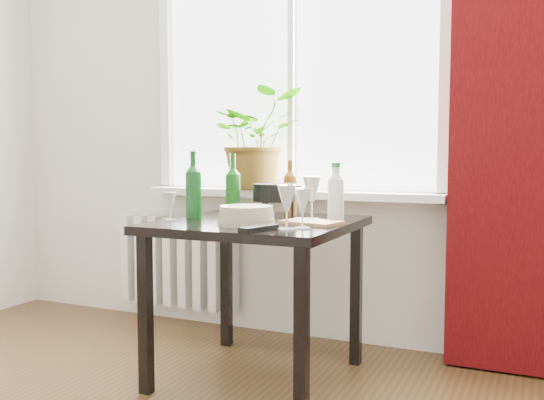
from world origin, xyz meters
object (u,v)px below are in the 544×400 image
at_px(fondue_pot, 274,200).
at_px(wine_bottle_right, 233,185).
at_px(bottle_amber, 290,186).
at_px(wineglass_back_left, 235,199).
at_px(cutting_board, 311,222).
at_px(cleaning_bottle, 336,191).
at_px(wineglass_far_right, 302,208).
at_px(plate_stack, 246,216).
at_px(wineglass_front_left, 170,206).
at_px(potted_plant, 257,139).
at_px(wine_bottle_left, 194,184).
at_px(wineglass_front_right, 287,207).
at_px(radiator, 178,262).
at_px(table, 257,240).
at_px(wineglass_back_center, 312,197).
at_px(tv_remote, 259,228).

bearing_deg(fondue_pot, wine_bottle_right, -152.53).
relative_size(bottle_amber, wineglass_back_left, 1.85).
bearing_deg(cutting_board, cleaning_bottle, 77.36).
height_order(wineglass_far_right, plate_stack, wineglass_far_right).
height_order(wine_bottle_right, cleaning_bottle, wine_bottle_right).
bearing_deg(wineglass_front_left, cleaning_bottle, 27.19).
bearing_deg(potted_plant, plate_stack, -67.24).
height_order(potted_plant, wineglass_front_left, potted_plant).
bearing_deg(bottle_amber, wine_bottle_right, -123.27).
distance_m(cleaning_bottle, wineglass_far_right, 0.38).
height_order(potted_plant, wineglass_back_left, potted_plant).
bearing_deg(wineglass_back_left, cutting_board, -27.77).
relative_size(wine_bottle_left, wineglass_far_right, 1.89).
relative_size(wineglass_far_right, wineglass_front_left, 1.29).
bearing_deg(cutting_board, wineglass_front_right, -93.50).
bearing_deg(plate_stack, radiator, 137.86).
height_order(wineglass_far_right, wineglass_front_left, wineglass_far_right).
relative_size(table, fondue_pot, 3.53).
bearing_deg(wine_bottle_right, cutting_board, -13.33).
relative_size(potted_plant, fondue_pot, 2.34).
xyz_separation_m(wineglass_front_left, cutting_board, (0.63, 0.15, -0.06)).
bearing_deg(cutting_board, wineglass_front_left, -166.74).
bearing_deg(wineglass_far_right, wine_bottle_right, 149.10).
xyz_separation_m(radiator, wineglass_front_left, (0.49, -0.79, 0.43)).
bearing_deg(cleaning_bottle, wineglass_front_right, -97.67).
relative_size(cleaning_bottle, fondue_pot, 1.11).
distance_m(wineglass_back_left, wineglass_front_left, 0.44).
xyz_separation_m(bottle_amber, wineglass_front_right, (0.25, -0.63, -0.05)).
height_order(wine_bottle_left, fondue_pot, wine_bottle_left).
distance_m(wine_bottle_left, wineglass_back_center, 0.57).
distance_m(bottle_amber, fondue_pot, 0.21).
relative_size(wineglass_front_right, wineglass_far_right, 1.09).
height_order(bottle_amber, cutting_board, bottle_amber).
bearing_deg(plate_stack, potted_plant, 112.76).
relative_size(wine_bottle_left, plate_stack, 1.31).
bearing_deg(cleaning_bottle, cutting_board, -102.64).
xyz_separation_m(plate_stack, cutting_board, (0.24, 0.15, -0.03)).
bearing_deg(wine_bottle_right, wineglass_front_left, -126.63).
bearing_deg(plate_stack, table, 99.01).
bearing_deg(wineglass_front_left, radiator, 121.43).
distance_m(wineglass_front_right, wineglass_front_left, 0.63).
distance_m(wineglass_far_right, wineglass_back_left, 0.72).
distance_m(wineglass_far_right, fondue_pot, 0.46).
height_order(wineglass_far_right, tv_remote, wineglass_far_right).
relative_size(table, bottle_amber, 3.05).
bearing_deg(tv_remote, plate_stack, 146.33).
bearing_deg(wine_bottle_left, wineglass_far_right, -16.25).
bearing_deg(radiator, wine_bottle_right, -38.60).
height_order(table, wineglass_back_left, wineglass_back_left).
relative_size(radiator, plate_stack, 3.23).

